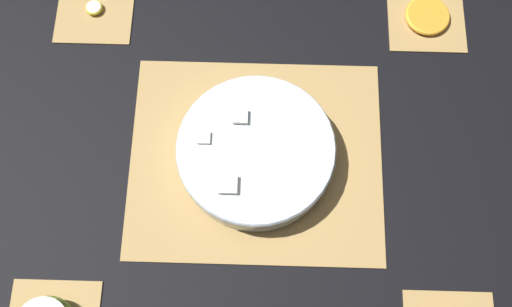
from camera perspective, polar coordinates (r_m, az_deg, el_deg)
ground_plane at (r=1.05m, az=0.00°, el=-0.51°), size 6.00×6.00×0.00m
bamboo_mat_center at (r=1.05m, az=0.00°, el=-0.46°), size 0.44×0.37×0.01m
coaster_mat_far_left at (r=1.22m, az=-15.08°, el=13.06°), size 0.15×0.15×0.01m
coaster_mat_far_right at (r=1.21m, az=15.91°, el=12.31°), size 0.15×0.15×0.01m
fruit_salad_bowl at (r=1.01m, az=-0.03°, el=0.20°), size 0.27×0.27×0.06m
orange_slice_whole at (r=1.21m, az=16.01°, el=12.50°), size 0.09×0.09×0.01m
banana_coin_single at (r=1.21m, az=-15.17°, el=13.24°), size 0.03×0.03×0.01m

